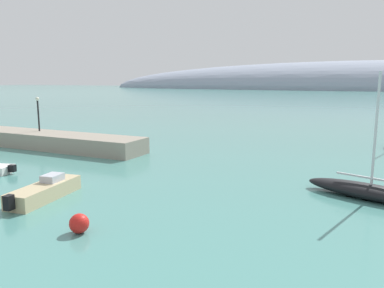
{
  "coord_description": "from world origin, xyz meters",
  "views": [
    {
      "loc": [
        8.37,
        2.16,
        6.65
      ],
      "look_at": [
        -2.46,
        28.56,
        1.74
      ],
      "focal_mm": 35.93,
      "sensor_mm": 36.0,
      "label": 1
    }
  ],
  "objects_px": {
    "sailboat_black_near_shore": "(371,191)",
    "mooring_buoy_red": "(79,223)",
    "harbor_lamp_post": "(38,109)",
    "motorboat_sand_alongside_breakwater": "(45,191)"
  },
  "relations": [
    {
      "from": "sailboat_black_near_shore",
      "to": "mooring_buoy_red",
      "type": "relative_size",
      "value": 8.62
    },
    {
      "from": "harbor_lamp_post",
      "to": "mooring_buoy_red",
      "type": "bearing_deg",
      "value": -42.65
    },
    {
      "from": "sailboat_black_near_shore",
      "to": "mooring_buoy_red",
      "type": "distance_m",
      "value": 15.56
    },
    {
      "from": "mooring_buoy_red",
      "to": "harbor_lamp_post",
      "type": "xyz_separation_m",
      "value": [
        -17.94,
        16.53,
        3.16
      ]
    },
    {
      "from": "harbor_lamp_post",
      "to": "motorboat_sand_alongside_breakwater",
      "type": "bearing_deg",
      "value": -45.63
    },
    {
      "from": "sailboat_black_near_shore",
      "to": "harbor_lamp_post",
      "type": "relative_size",
      "value": 2.21
    },
    {
      "from": "mooring_buoy_red",
      "to": "motorboat_sand_alongside_breakwater",
      "type": "bearing_deg",
      "value": 146.99
    },
    {
      "from": "mooring_buoy_red",
      "to": "harbor_lamp_post",
      "type": "relative_size",
      "value": 0.26
    },
    {
      "from": "mooring_buoy_red",
      "to": "harbor_lamp_post",
      "type": "bearing_deg",
      "value": 137.35
    },
    {
      "from": "mooring_buoy_red",
      "to": "sailboat_black_near_shore",
      "type": "bearing_deg",
      "value": 39.97
    }
  ]
}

